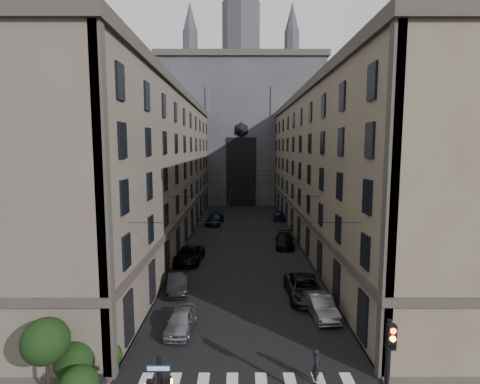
{
  "coord_description": "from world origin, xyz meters",
  "views": [
    {
      "loc": [
        -0.38,
        -12.13,
        12.01
      ],
      "look_at": [
        -0.33,
        13.85,
        8.9
      ],
      "focal_mm": 28.0,
      "sensor_mm": 36.0,
      "label": 1
    }
  ],
  "objects_px": {
    "car_right_near": "(321,306)",
    "car_right_midnear": "(304,288)",
    "traffic_light_right": "(388,366)",
    "car_left_far": "(215,219)",
    "car_left_midnear": "(178,283)",
    "car_right_midfar": "(285,240)",
    "gothic_tower": "(241,122)",
    "pedestrian": "(316,366)",
    "car_left_near": "(181,320)",
    "car_right_far": "(279,216)",
    "car_left_midfar": "(189,255)"
  },
  "relations": [
    {
      "from": "car_left_far",
      "to": "car_right_midfar",
      "type": "xyz_separation_m",
      "value": [
        9.33,
        -13.32,
        -0.04
      ]
    },
    {
      "from": "pedestrian",
      "to": "car_right_near",
      "type": "bearing_deg",
      "value": -2.96
    },
    {
      "from": "gothic_tower",
      "to": "traffic_light_right",
      "type": "distance_m",
      "value": 74.67
    },
    {
      "from": "car_left_midnear",
      "to": "car_left_far",
      "type": "distance_m",
      "value": 27.58
    },
    {
      "from": "car_left_midnear",
      "to": "car_right_midfar",
      "type": "xyz_separation_m",
      "value": [
        10.66,
        14.23,
        0.02
      ]
    },
    {
      "from": "traffic_light_right",
      "to": "car_left_far",
      "type": "relative_size",
      "value": 0.92
    },
    {
      "from": "car_right_midfar",
      "to": "car_left_far",
      "type": "bearing_deg",
      "value": 131.17
    },
    {
      "from": "car_left_midfar",
      "to": "pedestrian",
      "type": "height_order",
      "value": "pedestrian"
    },
    {
      "from": "gothic_tower",
      "to": "pedestrian",
      "type": "xyz_separation_m",
      "value": [
        3.56,
        -69.19,
        -16.9
      ]
    },
    {
      "from": "car_left_far",
      "to": "car_right_far",
      "type": "distance_m",
      "value": 10.81
    },
    {
      "from": "car_right_near",
      "to": "pedestrian",
      "type": "height_order",
      "value": "pedestrian"
    },
    {
      "from": "car_left_midnear",
      "to": "pedestrian",
      "type": "distance_m",
      "value": 15.22
    },
    {
      "from": "car_right_near",
      "to": "car_left_far",
      "type": "bearing_deg",
      "value": 100.94
    },
    {
      "from": "car_left_far",
      "to": "car_right_midnear",
      "type": "height_order",
      "value": "car_right_midnear"
    },
    {
      "from": "car_left_near",
      "to": "car_right_midfar",
      "type": "distance_m",
      "value": 22.95
    },
    {
      "from": "car_left_midnear",
      "to": "traffic_light_right",
      "type": "bearing_deg",
      "value": -63.04
    },
    {
      "from": "gothic_tower",
      "to": "car_left_midnear",
      "type": "bearing_deg",
      "value": -95.54
    },
    {
      "from": "car_left_near",
      "to": "car_left_midnear",
      "type": "distance_m",
      "value": 6.86
    },
    {
      "from": "traffic_light_right",
      "to": "pedestrian",
      "type": "distance_m",
      "value": 4.96
    },
    {
      "from": "gothic_tower",
      "to": "car_right_near",
      "type": "relative_size",
      "value": 12.81
    },
    {
      "from": "car_left_near",
      "to": "pedestrian",
      "type": "bearing_deg",
      "value": -32.36
    },
    {
      "from": "car_left_midnear",
      "to": "car_right_far",
      "type": "height_order",
      "value": "car_right_far"
    },
    {
      "from": "car_right_midnear",
      "to": "car_right_far",
      "type": "bearing_deg",
      "value": 86.79
    },
    {
      "from": "car_left_midfar",
      "to": "car_left_midnear",
      "type": "bearing_deg",
      "value": -84.34
    },
    {
      "from": "car_left_midfar",
      "to": "gothic_tower",
      "type": "bearing_deg",
      "value": 88.05
    },
    {
      "from": "car_left_midfar",
      "to": "car_right_far",
      "type": "relative_size",
      "value": 1.2
    },
    {
      "from": "car_left_near",
      "to": "gothic_tower",
      "type": "bearing_deg",
      "value": 88.96
    },
    {
      "from": "car_left_near",
      "to": "car_left_midnear",
      "type": "relative_size",
      "value": 0.91
    },
    {
      "from": "car_left_far",
      "to": "car_right_near",
      "type": "height_order",
      "value": "car_left_far"
    },
    {
      "from": "traffic_light_right",
      "to": "car_left_far",
      "type": "bearing_deg",
      "value": 102.67
    },
    {
      "from": "car_left_midnear",
      "to": "car_right_near",
      "type": "xyz_separation_m",
      "value": [
        10.97,
        -4.51,
        -0.02
      ]
    },
    {
      "from": "gothic_tower",
      "to": "car_right_midnear",
      "type": "xyz_separation_m",
      "value": [
        4.83,
        -58.33,
        -16.98
      ]
    },
    {
      "from": "car_left_near",
      "to": "car_right_midnear",
      "type": "height_order",
      "value": "car_right_midnear"
    },
    {
      "from": "car_right_near",
      "to": "car_right_far",
      "type": "bearing_deg",
      "value": 82.96
    },
    {
      "from": "traffic_light_right",
      "to": "car_left_midnear",
      "type": "distance_m",
      "value": 19.7
    },
    {
      "from": "car_right_near",
      "to": "car_right_far",
      "type": "distance_m",
      "value": 35.01
    },
    {
      "from": "car_right_far",
      "to": "gothic_tower",
      "type": "bearing_deg",
      "value": 109.22
    },
    {
      "from": "car_left_midnear",
      "to": "car_right_far",
      "type": "relative_size",
      "value": 0.98
    },
    {
      "from": "car_right_near",
      "to": "car_right_midnear",
      "type": "bearing_deg",
      "value": 95.11
    },
    {
      "from": "car_left_near",
      "to": "car_right_midnear",
      "type": "bearing_deg",
      "value": 33.52
    },
    {
      "from": "traffic_light_right",
      "to": "car_left_midfar",
      "type": "height_order",
      "value": "traffic_light_right"
    },
    {
      "from": "gothic_tower",
      "to": "car_left_midnear",
      "type": "distance_m",
      "value": 59.73
    },
    {
      "from": "car_left_near",
      "to": "car_right_near",
      "type": "bearing_deg",
      "value": 15.74
    },
    {
      "from": "car_right_midfar",
      "to": "car_left_near",
      "type": "bearing_deg",
      "value": -107.86
    },
    {
      "from": "gothic_tower",
      "to": "traffic_light_right",
      "type": "bearing_deg",
      "value": -85.62
    },
    {
      "from": "car_left_near",
      "to": "car_right_far",
      "type": "relative_size",
      "value": 0.89
    },
    {
      "from": "car_right_midnear",
      "to": "car_right_far",
      "type": "xyz_separation_m",
      "value": [
        1.37,
        31.84,
        -0.02
      ]
    },
    {
      "from": "car_left_near",
      "to": "car_left_far",
      "type": "distance_m",
      "value": 34.29
    },
    {
      "from": "car_right_near",
      "to": "pedestrian",
      "type": "xyz_separation_m",
      "value": [
        -1.88,
        -7.7,
        0.16
      ]
    },
    {
      "from": "car_left_midfar",
      "to": "pedestrian",
      "type": "bearing_deg",
      "value": -60.76
    }
  ]
}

